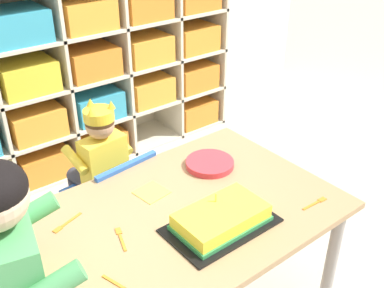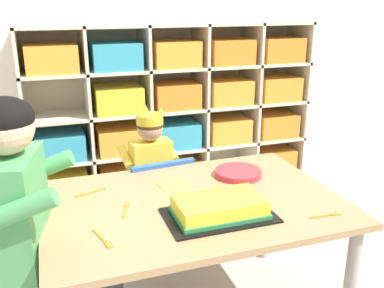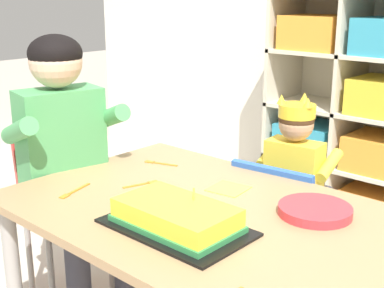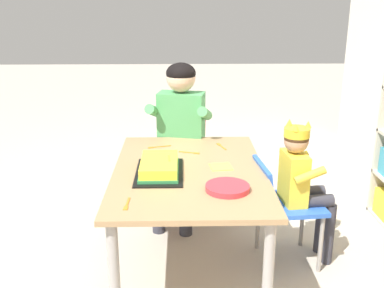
{
  "view_description": "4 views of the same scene",
  "coord_description": "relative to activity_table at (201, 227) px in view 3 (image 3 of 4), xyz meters",
  "views": [
    {
      "loc": [
        -0.84,
        -1.12,
        1.67
      ],
      "look_at": [
        0.07,
        0.04,
        0.84
      ],
      "focal_mm": 42.66,
      "sensor_mm": 36.0,
      "label": 1
    },
    {
      "loc": [
        -0.52,
        -1.5,
        1.35
      ],
      "look_at": [
        -0.01,
        -0.02,
        0.83
      ],
      "focal_mm": 40.43,
      "sensor_mm": 36.0,
      "label": 2
    },
    {
      "loc": [
        0.97,
        -1.11,
        1.21
      ],
      "look_at": [
        -0.04,
        0.01,
        0.77
      ],
      "focal_mm": 49.28,
      "sensor_mm": 36.0,
      "label": 3
    },
    {
      "loc": [
        2.33,
        -0.04,
        1.49
      ],
      "look_at": [
        0.09,
        0.01,
        0.76
      ],
      "focal_mm": 43.25,
      "sensor_mm": 36.0,
      "label": 4
    }
  ],
  "objects": [
    {
      "name": "activity_table",
      "position": [
        0.0,
        0.0,
        0.0
      ],
      "size": [
        1.19,
        0.82,
        0.58
      ],
      "color": "#A37F56",
      "rests_on": "ground"
    },
    {
      "name": "classroom_chair_blue",
      "position": [
        -0.03,
        0.52,
        -0.14
      ],
      "size": [
        0.38,
        0.39,
        0.61
      ],
      "rotation": [
        0.0,
        0.0,
        3.25
      ],
      "color": "blue",
      "rests_on": "ground"
    },
    {
      "name": "child_with_crown",
      "position": [
        -0.04,
        0.62,
        0.01
      ],
      "size": [
        0.31,
        0.31,
        0.84
      ],
      "rotation": [
        0.0,
        0.0,
        3.25
      ],
      "color": "yellow",
      "rests_on": "ground"
    },
    {
      "name": "classroom_chair_adult_side",
      "position": [
        -0.7,
        -0.03,
        -0.08
      ],
      "size": [
        0.37,
        0.36,
        0.68
      ],
      "rotation": [
        0.0,
        0.0,
        1.36
      ],
      "color": "red",
      "rests_on": "ground"
    },
    {
      "name": "adult_helper_seated",
      "position": [
        -0.59,
        -0.06,
        0.15
      ],
      "size": [
        0.46,
        0.45,
        1.07
      ],
      "rotation": [
        0.0,
        0.0,
        1.36
      ],
      "color": "#4C9E5B",
      "rests_on": "ground"
    },
    {
      "name": "birthday_cake_on_tray",
      "position": [
        0.05,
        -0.16,
        0.1
      ],
      "size": [
        0.41,
        0.25,
        0.11
      ],
      "color": "black",
      "rests_on": "activity_table"
    },
    {
      "name": "paper_plate_stack",
      "position": [
        0.28,
        0.18,
        0.08
      ],
      "size": [
        0.21,
        0.21,
        0.03
      ],
      "primitive_type": "cylinder",
      "color": "#DB333D",
      "rests_on": "activity_table"
    },
    {
      "name": "paper_napkin_square",
      "position": [
        -0.03,
        0.17,
        0.07
      ],
      "size": [
        0.13,
        0.13,
        0.0
      ],
      "primitive_type": "cube",
      "rotation": [
        0.0,
        0.0,
        0.13
      ],
      "color": "#F4DB4C",
      "rests_on": "activity_table"
    },
    {
      "name": "fork_near_child_seat",
      "position": [
        -0.39,
        -0.19,
        0.07
      ],
      "size": [
        0.06,
        0.14,
        0.0
      ],
      "rotation": [
        0.0,
        0.0,
        1.86
      ],
      "color": "orange",
      "rests_on": "activity_table"
    },
    {
      "name": "fork_beside_plate_stack",
      "position": [
        -0.39,
        0.21,
        0.07
      ],
      "size": [
        0.13,
        0.06,
        0.0
      ],
      "rotation": [
        0.0,
        0.0,
        0.32
      ],
      "color": "orange",
      "rests_on": "activity_table"
    },
    {
      "name": "fork_by_napkin",
      "position": [
        -0.27,
        0.01,
        0.07
      ],
      "size": [
        0.05,
        0.13,
        0.0
      ],
      "rotation": [
        0.0,
        0.0,
        4.4
      ],
      "color": "orange",
      "rests_on": "activity_table"
    }
  ]
}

